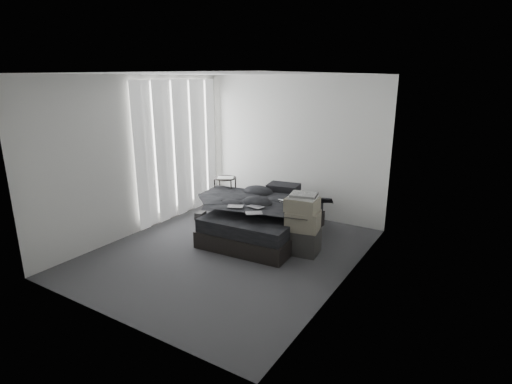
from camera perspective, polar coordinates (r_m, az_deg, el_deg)
The scene contains 25 objects.
floor at distance 6.16m, azimuth -3.95°, elevation -8.49°, with size 3.60×4.20×0.01m, color #343437.
ceiling at distance 5.60m, azimuth -4.48°, elevation 16.48°, with size 3.60×4.20×0.01m, color white.
wall_back at distance 7.51m, azimuth 5.24°, elevation 6.38°, with size 3.60×0.01×2.60m, color silver.
wall_front at distance 4.28m, azimuth -20.84°, elevation -2.08°, with size 3.60×0.01×2.60m, color silver.
wall_left at distance 6.93m, azimuth -16.42°, elevation 4.98°, with size 0.01×4.20×2.60m, color silver.
wall_right at distance 4.94m, azimuth 13.03°, elevation 0.91°, with size 0.01×4.20×2.60m, color silver.
window_left at distance 7.53m, azimuth -11.28°, elevation 6.55°, with size 0.02×2.00×2.30m, color white.
curtain_left at distance 7.51m, azimuth -10.97°, elevation 6.00°, with size 0.06×2.12×2.48m, color white.
bed at distance 6.69m, azimuth 1.12°, elevation -5.19°, with size 1.46×1.93×0.26m, color black.
mattress at distance 6.60m, azimuth 1.13°, elevation -3.29°, with size 1.41×1.88×0.21m, color black.
duvet at distance 6.50m, azimuth 0.95°, elevation -1.62°, with size 1.43×1.65×0.23m, color black.
pillow_lower at distance 7.22m, azimuth 3.52°, elevation -0.22°, with size 0.58×0.39×0.13m, color black.
pillow_upper at distance 7.14m, azimuth 3.96°, elevation 0.65°, with size 0.54×0.38×0.12m, color black.
laptop at distance 6.39m, azimuth 4.18°, elevation -0.78°, with size 0.31×0.20×0.02m, color silver.
comic_a at distance 6.18m, azimuth -2.97°, elevation -1.44°, with size 0.24×0.16×0.01m, color black.
comic_b at distance 6.16m, azimuth -0.05°, elevation -1.42°, with size 0.24×0.16×0.01m, color black.
comic_c at distance 5.87m, azimuth -0.31°, elevation -2.27°, with size 0.24×0.16×0.01m, color black.
side_stand at distance 7.52m, azimuth -4.38°, elevation -0.79°, with size 0.41×0.41×0.76m, color black.
papers at distance 7.41m, azimuth -4.39°, elevation 2.05°, with size 0.29×0.22×0.02m, color white.
floor_books at distance 7.54m, azimuth -7.95°, elevation -3.32°, with size 0.14×0.21×0.14m, color black.
box_lower at distance 6.09m, azimuth 6.55°, elevation -6.94°, with size 0.51×0.40×0.37m, color black.
box_mid at distance 5.95m, azimuth 6.72°, elevation -4.06°, with size 0.47×0.37×0.29m, color #686352.
box_upper at distance 5.89m, azimuth 6.63°, elevation -1.78°, with size 0.45×0.36×0.20m, color #686352.
art_book_white at distance 5.85m, azimuth 6.77°, elevation -0.69°, with size 0.39×0.31×0.04m, color silver.
art_book_snake at distance 5.83m, azimuth 6.85°, elevation -0.38°, with size 0.37×0.30×0.04m, color silver.
Camera 1 is at (3.29, -4.53, 2.56)m, focal length 28.00 mm.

